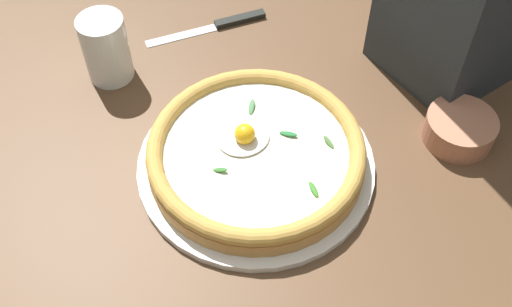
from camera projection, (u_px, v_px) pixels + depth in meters
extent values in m
cube|color=brown|center=(284.00, 164.00, 0.92)|extent=(2.40, 2.40, 0.03)
cylinder|color=white|center=(256.00, 165.00, 0.90)|extent=(0.34, 0.34, 0.01)
cylinder|color=tan|center=(256.00, 157.00, 0.88)|extent=(0.31, 0.31, 0.02)
torus|color=gold|center=(256.00, 149.00, 0.87)|extent=(0.31, 0.31, 0.02)
cylinder|color=#F5EDCD|center=(256.00, 151.00, 0.87)|extent=(0.26, 0.26, 0.00)
ellipsoid|color=white|center=(243.00, 137.00, 0.88)|extent=(0.08, 0.07, 0.01)
sphere|color=yellow|center=(245.00, 134.00, 0.87)|extent=(0.03, 0.03, 0.03)
ellipsoid|color=#368027|center=(314.00, 189.00, 0.82)|extent=(0.01, 0.03, 0.00)
ellipsoid|color=#4D7B3C|center=(329.00, 142.00, 0.87)|extent=(0.01, 0.02, 0.01)
ellipsoid|color=#216E31|center=(288.00, 134.00, 0.88)|extent=(0.02, 0.03, 0.01)
ellipsoid|color=#327429|center=(220.00, 170.00, 0.84)|extent=(0.02, 0.02, 0.01)
ellipsoid|color=#447D48|center=(252.00, 107.00, 0.91)|extent=(0.02, 0.03, 0.01)
cylinder|color=#BB7859|center=(460.00, 129.00, 0.92)|extent=(0.10, 0.10, 0.04)
cylinder|color=silver|center=(475.00, 55.00, 0.99)|extent=(0.08, 0.02, 0.08)
cylinder|color=silver|center=(469.00, 57.00, 0.99)|extent=(0.02, 0.01, 0.01)
cylinder|color=black|center=(438.00, 64.00, 0.98)|extent=(0.09, 0.04, 0.02)
cube|color=silver|center=(181.00, 36.00, 1.07)|extent=(0.13, 0.04, 0.00)
cube|color=black|center=(240.00, 19.00, 1.09)|extent=(0.09, 0.03, 0.01)
cylinder|color=silver|center=(106.00, 48.00, 0.97)|extent=(0.07, 0.07, 0.11)
cylinder|color=#E1CF83|center=(109.00, 60.00, 0.99)|extent=(0.07, 0.07, 0.06)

